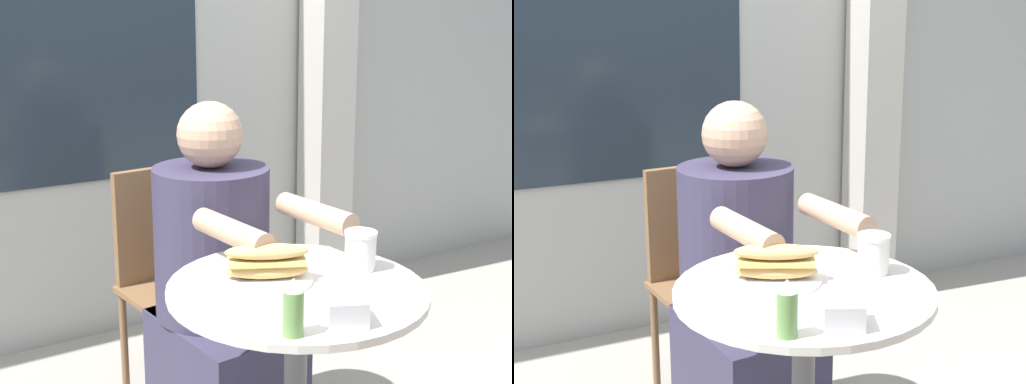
% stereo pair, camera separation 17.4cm
% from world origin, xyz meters
% --- Properties ---
extents(storefront_wall, '(8.00, 0.09, 2.80)m').
position_xyz_m(storefront_wall, '(-0.01, 1.56, 1.40)').
color(storefront_wall, '#9E9E99').
rests_on(storefront_wall, ground_plane).
extents(lattice_pillar, '(0.20, 0.20, 2.40)m').
position_xyz_m(lattice_pillar, '(1.13, 1.40, 1.20)').
color(lattice_pillar, '#B2ADA3').
rests_on(lattice_pillar, ground_plane).
extents(cafe_table, '(0.66, 0.66, 0.75)m').
position_xyz_m(cafe_table, '(0.00, 0.00, 0.54)').
color(cafe_table, beige).
rests_on(cafe_table, ground_plane).
extents(diner_chair, '(0.41, 0.41, 0.87)m').
position_xyz_m(diner_chair, '(0.05, 0.88, 0.52)').
color(diner_chair, brown).
rests_on(diner_chair, ground_plane).
extents(seated_diner, '(0.42, 0.69, 1.15)m').
position_xyz_m(seated_diner, '(0.06, 0.53, 0.49)').
color(seated_diner, '#38334C').
rests_on(seated_diner, ground_plane).
extents(sandwich_on_plate, '(0.24, 0.24, 0.10)m').
position_xyz_m(sandwich_on_plate, '(-0.05, 0.07, 0.79)').
color(sandwich_on_plate, white).
rests_on(sandwich_on_plate, cafe_table).
extents(drink_cup, '(0.09, 0.09, 0.11)m').
position_xyz_m(drink_cup, '(0.21, 0.01, 0.80)').
color(drink_cup, silver).
rests_on(drink_cup, cafe_table).
extents(napkin_box, '(0.12, 0.12, 0.06)m').
position_xyz_m(napkin_box, '(-0.03, -0.23, 0.78)').
color(napkin_box, silver).
rests_on(napkin_box, cafe_table).
extents(condiment_bottle, '(0.05, 0.05, 0.13)m').
position_xyz_m(condiment_bottle, '(-0.16, -0.23, 0.81)').
color(condiment_bottle, '#66934C').
rests_on(condiment_bottle, cafe_table).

